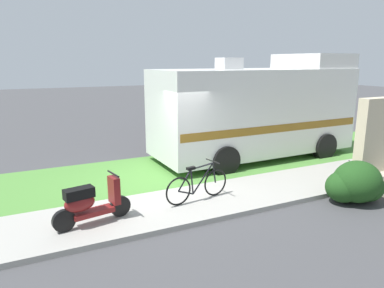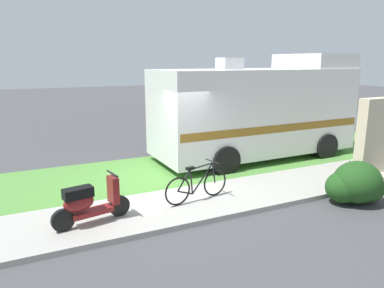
# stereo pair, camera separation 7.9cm
# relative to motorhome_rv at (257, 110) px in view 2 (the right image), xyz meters

# --- Properties ---
(ground_plane) EXTENTS (80.00, 80.00, 0.00)m
(ground_plane) POSITION_rel_motorhome_rv_xyz_m (-3.80, -1.70, -1.69)
(ground_plane) COLOR #424244
(sidewalk) EXTENTS (24.00, 2.00, 0.12)m
(sidewalk) POSITION_rel_motorhome_rv_xyz_m (-3.80, -2.90, -1.63)
(sidewalk) COLOR #9E9B93
(sidewalk) RESTS_ON ground
(grass_strip) EXTENTS (24.00, 3.40, 0.08)m
(grass_strip) POSITION_rel_motorhome_rv_xyz_m (-3.80, -0.20, -1.65)
(grass_strip) COLOR #4C8438
(grass_strip) RESTS_ON ground
(motorhome_rv) EXTENTS (6.88, 2.83, 3.54)m
(motorhome_rv) POSITION_rel_motorhome_rv_xyz_m (0.00, 0.00, 0.00)
(motorhome_rv) COLOR silver
(motorhome_rv) RESTS_ON ground
(scooter) EXTENTS (1.60, 0.59, 0.97)m
(scooter) POSITION_rel_motorhome_rv_xyz_m (-6.16, -3.07, -1.11)
(scooter) COLOR black
(scooter) RESTS_ON ground
(bicycle) EXTENTS (1.70, 0.52, 0.89)m
(bicycle) POSITION_rel_motorhome_rv_xyz_m (-3.68, -2.88, -1.20)
(bicycle) COLOR black
(bicycle) RESTS_ON ground
(pickup_truck_near) EXTENTS (5.03, 2.17, 1.89)m
(pickup_truck_near) POSITION_rel_motorhome_rv_xyz_m (2.21, 4.16, -0.69)
(pickup_truck_near) COLOR maroon
(pickup_truck_near) RESTS_ON ground
(bush_by_porch) EXTENTS (1.41, 1.05, 1.00)m
(bush_by_porch) POSITION_rel_motorhome_rv_xyz_m (-0.26, -4.39, -1.22)
(bush_by_porch) COLOR #1E4719
(bush_by_porch) RESTS_ON ground
(bottle_green) EXTENTS (0.08, 0.08, 0.29)m
(bottle_green) POSITION_rel_motorhome_rv_xyz_m (1.36, -3.25, -1.45)
(bottle_green) COLOR #19722D
(bottle_green) RESTS_ON ground
(bottle_spare) EXTENTS (0.07, 0.07, 0.26)m
(bottle_spare) POSITION_rel_motorhome_rv_xyz_m (1.54, -2.66, -1.46)
(bottle_spare) COLOR #B2B2B7
(bottle_spare) RESTS_ON ground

